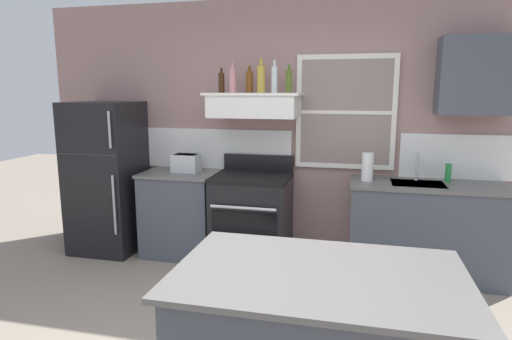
{
  "coord_description": "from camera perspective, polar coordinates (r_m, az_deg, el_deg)",
  "views": [
    {
      "loc": [
        0.79,
        -2.32,
        1.77
      ],
      "look_at": [
        -0.05,
        1.2,
        1.1
      ],
      "focal_mm": 30.28,
      "sensor_mm": 36.0,
      "label": 1
    }
  ],
  "objects": [
    {
      "name": "stove_range",
      "position": [
        4.5,
        -0.51,
        -6.36
      ],
      "size": [
        0.76,
        0.69,
        1.09
      ],
      "color": "black",
      "rests_on": "ground_plane"
    },
    {
      "name": "bottle_olive_oil_square",
      "position": [
        4.37,
        4.36,
        11.65
      ],
      "size": [
        0.06,
        0.06,
        0.27
      ],
      "color": "#4C601E",
      "rests_on": "range_hood_shelf"
    },
    {
      "name": "sink_faucet",
      "position": [
        4.41,
        20.56,
        0.87
      ],
      "size": [
        0.03,
        0.17,
        0.28
      ],
      "color": "silver",
      "rests_on": "counter_right_with_sink"
    },
    {
      "name": "range_hood_shelf",
      "position": [
        4.41,
        -0.23,
        8.59
      ],
      "size": [
        0.96,
        0.52,
        0.24
      ],
      "color": "white"
    },
    {
      "name": "dish_soap_bottle",
      "position": [
        4.47,
        24.05,
        -0.36
      ],
      "size": [
        0.06,
        0.06,
        0.18
      ],
      "primitive_type": "cylinder",
      "color": "#268C3F",
      "rests_on": "counter_right_with_sink"
    },
    {
      "name": "upper_cabinet_right",
      "position": [
        4.48,
        27.0,
        11.04
      ],
      "size": [
        0.64,
        0.32,
        0.7
      ],
      "color": "#474C56"
    },
    {
      "name": "back_wall",
      "position": [
        4.63,
        3.95,
        5.29
      ],
      "size": [
        5.4,
        0.11,
        2.7
      ],
      "color": "gray",
      "rests_on": "ground_plane"
    },
    {
      "name": "counter_left_of_stove",
      "position": [
        4.79,
        -9.78,
        -5.59
      ],
      "size": [
        0.79,
        0.63,
        0.91
      ],
      "color": "#474C56",
      "rests_on": "ground_plane"
    },
    {
      "name": "toaster",
      "position": [
        4.66,
        -9.22,
        0.96
      ],
      "size": [
        0.3,
        0.2,
        0.19
      ],
      "color": "silver",
      "rests_on": "counter_left_of_stove"
    },
    {
      "name": "bottle_brown_stout",
      "position": [
        4.49,
        -4.58,
        11.47
      ],
      "size": [
        0.06,
        0.06,
        0.25
      ],
      "color": "#381E0F",
      "rests_on": "range_hood_shelf"
    },
    {
      "name": "counter_right_with_sink",
      "position": [
        4.47,
        21.46,
        -7.35
      ],
      "size": [
        1.43,
        0.63,
        0.91
      ],
      "color": "#474C56",
      "rests_on": "ground_plane"
    },
    {
      "name": "bottle_champagne_gold_foil",
      "position": [
        4.37,
        0.66,
        11.97
      ],
      "size": [
        0.08,
        0.08,
        0.33
      ],
      "color": "#B29333",
      "rests_on": "range_hood_shelf"
    },
    {
      "name": "bottle_rose_pink",
      "position": [
        4.42,
        -3.1,
        11.74
      ],
      "size": [
        0.07,
        0.07,
        0.29
      ],
      "color": "#C67F84",
      "rests_on": "range_hood_shelf"
    },
    {
      "name": "refrigerator",
      "position": [
        5.05,
        -19.09,
        -0.9
      ],
      "size": [
        0.7,
        0.72,
        1.65
      ],
      "color": "black",
      "rests_on": "ground_plane"
    },
    {
      "name": "bottle_clear_tall",
      "position": [
        4.39,
        2.44,
        11.9
      ],
      "size": [
        0.06,
        0.06,
        0.32
      ],
      "color": "silver",
      "rests_on": "range_hood_shelf"
    },
    {
      "name": "paper_towel_roll",
      "position": [
        4.28,
        14.51,
        0.4
      ],
      "size": [
        0.11,
        0.11,
        0.27
      ],
      "primitive_type": "cylinder",
      "color": "white",
      "rests_on": "counter_right_with_sink"
    },
    {
      "name": "bottle_amber_wine",
      "position": [
        4.46,
        -0.88,
        11.61
      ],
      "size": [
        0.07,
        0.07,
        0.27
      ],
      "color": "brown",
      "rests_on": "range_hood_shelf"
    }
  ]
}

